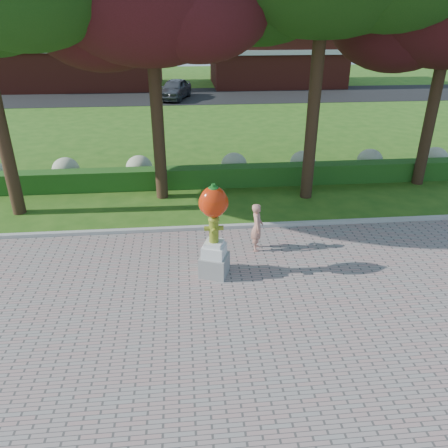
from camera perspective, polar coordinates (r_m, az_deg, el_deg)
ground at (r=11.71m, az=0.94°, el=-7.33°), size 100.00×100.00×0.00m
walkway at (r=8.67m, az=4.07°, el=-21.85°), size 40.00×14.00×0.04m
curb at (r=14.26m, az=-0.37°, el=-0.45°), size 40.00×0.18×0.15m
lawn_hedge at (r=17.81m, az=-1.53°, el=6.23°), size 24.00×0.70×0.80m
hydrangea_row at (r=18.74m, az=0.00°, el=7.75°), size 20.10×1.10×0.99m
street at (r=38.27m, az=-3.85°, el=16.36°), size 50.00×8.00×0.02m
building_left at (r=44.70m, az=-18.15°, el=21.14°), size 14.00×8.00×7.00m
building_right at (r=44.77m, az=6.81°, el=21.77°), size 12.00×8.00×6.40m
hydrant_sculpture at (r=11.22m, az=-1.34°, el=-0.60°), size 0.90×0.90×2.59m
woman at (r=12.77m, az=4.34°, el=-0.39°), size 0.42×0.57×1.46m
parked_car at (r=36.83m, az=-6.46°, el=17.12°), size 3.09×4.92×1.56m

